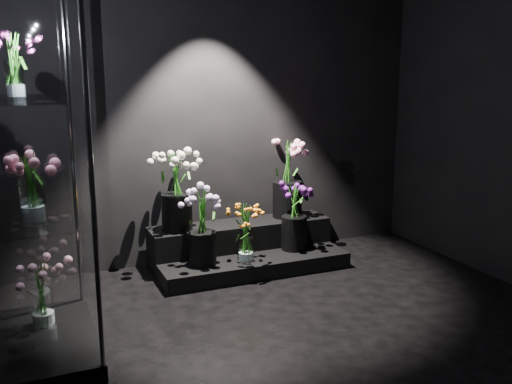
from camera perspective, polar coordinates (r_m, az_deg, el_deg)
floor at (r=3.85m, az=6.58°, el=-15.17°), size 4.00×4.00×0.00m
wall_back at (r=5.26m, az=-3.92°, el=8.26°), size 4.00×0.00×4.00m
display_riser at (r=5.23m, az=-1.13°, el=-5.65°), size 1.69×0.75×0.37m
display_case at (r=3.65m, az=-21.78°, el=1.93°), size 0.64×1.06×2.34m
bouquet_orange_bells at (r=4.88m, az=-1.03°, el=-4.00°), size 0.34×0.34×0.50m
bouquet_lilac at (r=4.78m, az=-5.41°, el=-2.98°), size 0.46×0.46×0.65m
bouquet_purple at (r=5.18m, az=3.85°, el=-2.11°), size 0.35×0.35×0.62m
bouquet_cream_roses at (r=4.98m, az=-7.99°, el=0.71°), size 0.44×0.44×0.69m
bouquet_pink_roses at (r=5.38m, az=3.17°, el=1.63°), size 0.44×0.44×0.71m
bouquet_case_pink at (r=3.47m, az=-21.57°, el=0.80°), size 0.36×0.36×0.41m
bouquet_case_magenta at (r=3.75m, az=-23.09°, el=11.77°), size 0.27×0.27×0.38m
bouquet_case_base_pink at (r=4.04m, az=-20.68°, el=-9.27°), size 0.33×0.33×0.44m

